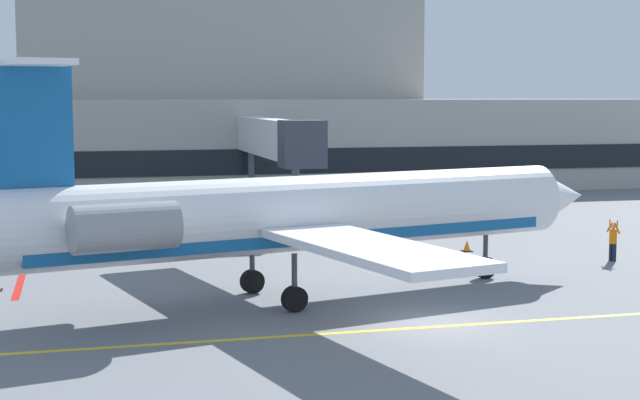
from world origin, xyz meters
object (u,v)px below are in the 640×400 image
Objects in this scene: marshaller at (613,240)px; baggage_tug at (395,198)px; regional_jet at (288,215)px; pushback_tractor at (317,219)px.

baggage_tug is at bearing 102.24° from marshaller.
regional_jet is 6.44× the size of pushback_tractor.
marshaller is (16.14, 4.54, -2.21)m from regional_jet.
pushback_tractor reaches higher than marshaller.
regional_jet is 6.88× the size of baggage_tug.
baggage_tug is 10.51m from pushback_tractor.
pushback_tractor is at bearing 135.40° from marshaller.
pushback_tractor is 15.63m from marshaller.
regional_jet is at bearing -117.38° from baggage_tug.
marshaller is at bearing -77.76° from baggage_tug.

